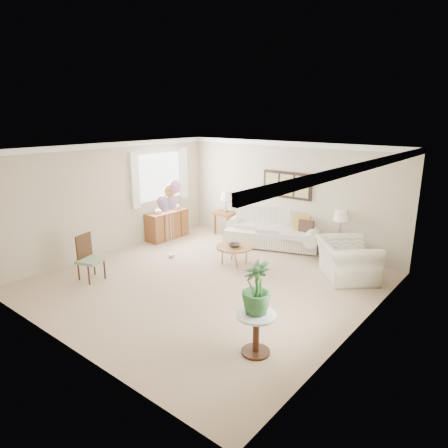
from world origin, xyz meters
name	(u,v)px	position (x,y,z in m)	size (l,w,h in m)	color
ground_plane	(208,281)	(0.00, 0.00, 0.00)	(6.00, 6.00, 0.00)	tan
room_shell	(206,200)	(-0.11, 0.09, 1.63)	(6.04, 6.04, 2.60)	#BCB29C
wall_art_triptych	(287,185)	(0.00, 2.96, 1.55)	(1.35, 0.06, 0.65)	black
sofa	(274,231)	(-0.20, 2.77, 0.37)	(2.84, 1.68, 0.94)	silver
end_table_left	(226,215)	(-1.81, 2.84, 0.52)	(0.57, 0.52, 0.63)	brown
end_table_right	(339,240)	(1.46, 2.89, 0.46)	(0.50, 0.45, 0.54)	brown
lamp_left	(226,196)	(-1.81, 2.84, 1.06)	(0.32, 0.32, 0.56)	gray
lamp_right	(341,216)	(1.46, 2.89, 1.00)	(0.34, 0.34, 0.60)	gray
coffee_table	(234,247)	(-0.19, 1.12, 0.38)	(0.82, 0.82, 0.41)	#935933
decor_bowl	(235,245)	(-0.16, 1.09, 0.45)	(0.28, 0.28, 0.07)	#322C28
armchair	(346,260)	(2.05, 1.91, 0.39)	(1.20, 1.05, 0.78)	silver
side_table	(256,324)	(2.16, -1.44, 0.45)	(0.55, 0.55, 0.60)	silver
potted_plant	(256,288)	(2.13, -1.41, 0.97)	(0.42, 0.42, 0.75)	#25532A
accent_chair	(88,256)	(-1.94, -1.39, 0.48)	(0.56, 0.56, 0.92)	gray
credenza	(167,225)	(-2.76, 1.50, 0.37)	(0.46, 1.20, 0.74)	brown
vase_white	(158,210)	(-2.74, 1.18, 0.83)	(0.17, 0.17, 0.17)	silver
vase_sage	(176,205)	(-2.74, 1.83, 0.85)	(0.20, 0.20, 0.21)	silver
balloon_cluster	(169,198)	(-1.57, 0.49, 1.42)	(0.54, 0.50, 1.83)	gray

